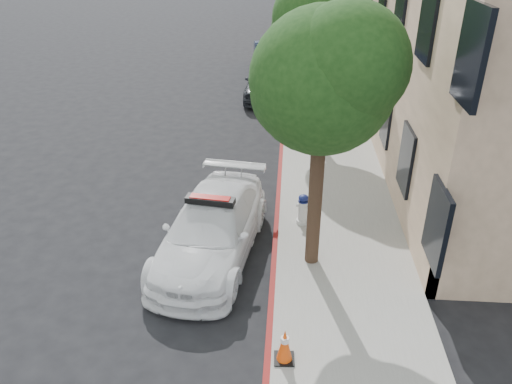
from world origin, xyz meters
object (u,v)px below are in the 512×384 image
at_px(police_car, 212,229).
at_px(traffic_cone, 285,345).
at_px(parked_car_far, 270,59).
at_px(fire_hydrant, 303,209).
at_px(parked_car_mid, 266,81).

distance_m(police_car, traffic_cone, 3.69).
relative_size(parked_car_far, fire_hydrant, 5.60).
height_order(parked_car_far, traffic_cone, parked_car_far).
height_order(parked_car_mid, fire_hydrant, parked_car_mid).
bearing_deg(traffic_cone, police_car, 118.21).
bearing_deg(fire_hydrant, police_car, -128.07).
bearing_deg(parked_car_mid, traffic_cone, -85.11).
height_order(parked_car_mid, parked_car_far, parked_car_far).
bearing_deg(police_car, fire_hydrant, 39.40).
xyz_separation_m(parked_car_mid, parked_car_far, (0.00, 4.16, 0.00)).
bearing_deg(traffic_cone, fire_hydrant, 85.44).
xyz_separation_m(police_car, traffic_cone, (1.74, -3.25, -0.22)).
distance_m(police_car, parked_car_mid, 12.18).
bearing_deg(police_car, parked_car_far, 95.39).
bearing_deg(parked_car_mid, parked_car_far, 90.62).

